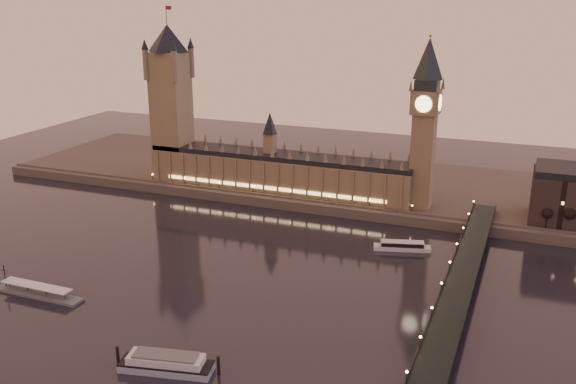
% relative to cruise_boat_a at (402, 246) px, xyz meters
% --- Properties ---
extents(ground, '(700.00, 700.00, 0.00)m').
position_rel_cruise_boat_a_xyz_m(ground, '(-55.98, -63.30, -2.13)').
color(ground, black).
rests_on(ground, ground).
extents(far_embankment, '(560.00, 130.00, 6.00)m').
position_rel_cruise_boat_a_xyz_m(far_embankment, '(-25.98, 101.70, 0.87)').
color(far_embankment, '#423D35').
rests_on(far_embankment, ground).
extents(palace_of_westminster, '(180.00, 26.62, 52.00)m').
position_rel_cruise_boat_a_xyz_m(palace_of_westminster, '(-96.10, 57.69, 19.57)').
color(palace_of_westminster, brown).
rests_on(palace_of_westminster, ground).
extents(victoria_tower, '(31.68, 31.68, 118.00)m').
position_rel_cruise_boat_a_xyz_m(victoria_tower, '(-175.98, 57.70, 63.65)').
color(victoria_tower, brown).
rests_on(victoria_tower, ground).
extents(big_ben, '(17.68, 17.68, 104.00)m').
position_rel_cruise_boat_a_xyz_m(big_ben, '(-1.99, 57.69, 61.82)').
color(big_ben, brown).
rests_on(big_ben, ground).
extents(westminster_bridge, '(13.20, 260.00, 15.30)m').
position_rel_cruise_boat_a_xyz_m(westminster_bridge, '(35.63, -63.30, 3.38)').
color(westminster_bridge, black).
rests_on(westminster_bridge, ground).
extents(bare_tree_0, '(5.69, 5.69, 11.58)m').
position_rel_cruise_boat_a_xyz_m(bare_tree_0, '(70.45, 45.70, 12.50)').
color(bare_tree_0, black).
rests_on(bare_tree_0, ground).
extents(bare_tree_1, '(5.69, 5.69, 11.58)m').
position_rel_cruise_boat_a_xyz_m(bare_tree_1, '(83.96, 45.70, 12.50)').
color(bare_tree_1, black).
rests_on(bare_tree_1, ground).
extents(cruise_boat_a, '(30.93, 14.33, 4.84)m').
position_rel_cruise_boat_a_xyz_m(cruise_boat_a, '(0.00, 0.00, 0.00)').
color(cruise_boat_a, silver).
rests_on(cruise_boat_a, ground).
extents(moored_barge, '(39.18, 16.55, 7.33)m').
position_rel_cruise_boat_a_xyz_m(moored_barge, '(-55.89, -146.10, 0.96)').
color(moored_barge, '#96A6BE').
rests_on(moored_barge, ground).
extents(pontoon_pier, '(45.05, 7.51, 12.01)m').
position_rel_cruise_boat_a_xyz_m(pontoon_pier, '(-143.01, -115.59, -0.84)').
color(pontoon_pier, '#595B5E').
rests_on(pontoon_pier, ground).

